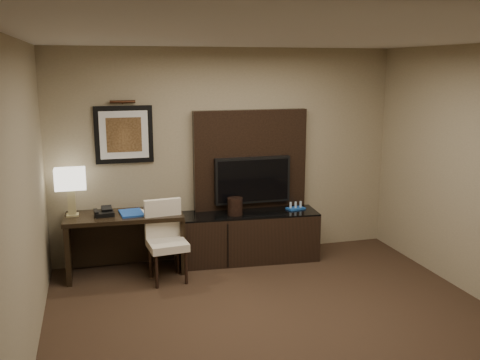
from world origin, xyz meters
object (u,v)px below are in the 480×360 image
object	(u,v)px
desk	(125,244)
minibar_tray	(296,206)
credenza	(246,237)
desk_phone	(104,211)
desk_chair	(167,244)
table_lamp	(71,191)
ice_bucket	(235,206)
tv	(252,180)

from	to	relation	value
desk	minibar_tray	size ratio (longest dim) A/B	5.98
desk	credenza	distance (m)	1.53
credenza	desk_phone	bearing A→B (deg)	-174.44
desk_chair	desk_phone	bearing A→B (deg)	145.27
table_lamp	desk_phone	world-z (taller)	table_lamp
desk	table_lamp	bearing A→B (deg)	173.79
desk_phone	ice_bucket	size ratio (longest dim) A/B	1.01
desk	minibar_tray	xyz separation A→B (m)	(2.20, 0.03, 0.30)
desk_phone	minibar_tray	xyz separation A→B (m)	(2.43, 0.04, -0.12)
minibar_tray	credenza	bearing A→B (deg)	-179.37
desk_chair	desk_phone	size ratio (longest dim) A/B	4.12
desk	table_lamp	distance (m)	0.89
ice_bucket	minibar_tray	xyz separation A→B (m)	(0.83, 0.04, -0.07)
table_lamp	minibar_tray	world-z (taller)	table_lamp
desk	desk_chair	size ratio (longest dim) A/B	1.53
desk_phone	tv	bearing A→B (deg)	1.63
desk_phone	minibar_tray	bearing A→B (deg)	-3.45
desk	ice_bucket	world-z (taller)	ice_bucket
desk_chair	minibar_tray	size ratio (longest dim) A/B	3.90
tv	desk_chair	distance (m)	1.45
table_lamp	desk_phone	size ratio (longest dim) A/B	2.70
tv	desk_phone	xyz separation A→B (m)	(-1.89, -0.20, -0.23)
desk_chair	desk_phone	distance (m)	0.85
credenza	desk_phone	distance (m)	1.82
table_lamp	desk	bearing A→B (deg)	-9.39
tv	desk_phone	bearing A→B (deg)	-174.00
desk	minibar_tray	distance (m)	2.22
table_lamp	credenza	bearing A→B (deg)	-2.01
tv	table_lamp	xyz separation A→B (m)	(-2.25, -0.09, 0.01)
desk_chair	minibar_tray	distance (m)	1.81
desk_phone	minibar_tray	distance (m)	2.43
desk	credenza	world-z (taller)	desk
minibar_tray	desk_phone	bearing A→B (deg)	-179.08
credenza	minibar_tray	xyz separation A→B (m)	(0.68, 0.01, 0.36)
desk_chair	desk	bearing A→B (deg)	133.90
credenza	table_lamp	xyz separation A→B (m)	(-2.12, 0.07, 0.72)
credenza	ice_bucket	size ratio (longest dim) A/B	8.51
table_lamp	ice_bucket	world-z (taller)	table_lamp
desk_chair	credenza	bearing A→B (deg)	15.47
desk_chair	minibar_tray	world-z (taller)	desk_chair
credenza	tv	size ratio (longest dim) A/B	1.83
desk_chair	table_lamp	bearing A→B (deg)	149.45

